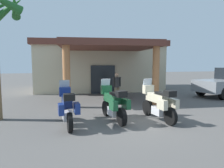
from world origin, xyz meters
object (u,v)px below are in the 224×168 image
object	(u,v)px
motorcycle_cream	(159,103)
motorcycle_blue	(67,107)
motorcycle_green	(113,103)
pedestrian	(117,85)
motel_building	(99,65)

from	to	relation	value
motorcycle_cream	motorcycle_blue	bearing A→B (deg)	80.05
motorcycle_green	motorcycle_cream	world-z (taller)	same
pedestrian	motorcycle_blue	bearing A→B (deg)	-43.01
motorcycle_blue	motorcycle_cream	size ratio (longest dim) A/B	1.00
motorcycle_cream	pedestrian	distance (m)	4.34
motel_building	motorcycle_green	world-z (taller)	motel_building
motorcycle_green	motorcycle_cream	bearing A→B (deg)	-110.28
motorcycle_green	motorcycle_cream	distance (m)	1.81
motorcycle_green	pedestrian	size ratio (longest dim) A/B	1.30
motorcycle_cream	motel_building	bearing A→B (deg)	-4.76
motorcycle_blue	motorcycle_cream	bearing A→B (deg)	-96.46
motel_building	pedestrian	xyz separation A→B (m)	(0.19, -5.76, -1.11)
motel_building	motorcycle_green	size ratio (longest dim) A/B	4.99
motel_building	motorcycle_cream	distance (m)	10.16
motorcycle_blue	motorcycle_cream	xyz separation A→B (m)	(3.57, -0.01, 0.00)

